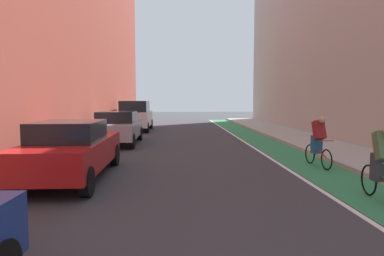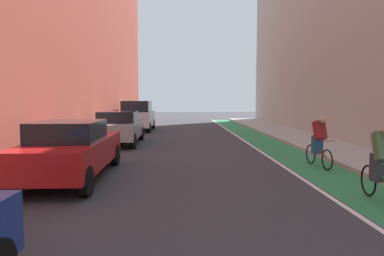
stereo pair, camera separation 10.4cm
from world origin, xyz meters
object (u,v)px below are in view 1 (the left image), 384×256
at_px(parked_suv_white, 135,115).
at_px(cyclist_trailing, 318,141).
at_px(cyclist_mid, 382,161).
at_px(parked_sedan_silver, 118,127).
at_px(parked_sedan_red, 71,149).

xyz_separation_m(parked_suv_white, cyclist_trailing, (7.11, -12.28, -0.21)).
bearing_deg(cyclist_mid, cyclist_trailing, 86.28).
bearing_deg(cyclist_trailing, parked_sedan_silver, 142.00).
relative_size(parked_sedan_silver, parked_suv_white, 1.00).
relative_size(parked_sedan_red, parked_suv_white, 1.08).
bearing_deg(parked_sedan_silver, parked_suv_white, 90.00).
relative_size(parked_sedan_red, parked_sedan_silver, 1.07).
distance_m(parked_sedan_silver, cyclist_trailing, 9.02).
distance_m(parked_sedan_red, cyclist_mid, 7.25).
bearing_deg(parked_sedan_silver, cyclist_trailing, -38.00).
bearing_deg(parked_suv_white, cyclist_trailing, -59.92).
height_order(parked_sedan_red, cyclist_trailing, cyclist_trailing).
relative_size(parked_sedan_red, cyclist_mid, 2.67).
distance_m(cyclist_mid, cyclist_trailing, 3.65).
bearing_deg(parked_sedan_red, cyclist_trailing, 10.51).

